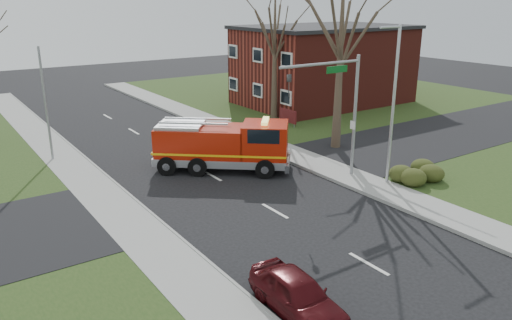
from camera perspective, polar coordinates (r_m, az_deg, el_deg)
ground at (r=23.82m, az=2.17°, el=-5.87°), size 120.00×120.00×0.00m
sidewalk_right at (r=27.68m, az=12.56°, el=-2.65°), size 2.40×80.00×0.15m
sidewalk_left at (r=21.04m, az=-11.72°, el=-9.44°), size 2.40×80.00×0.15m
cross_street_right at (r=42.52m, az=23.77°, el=3.48°), size 30.00×8.00×0.15m
brick_building at (r=48.15m, az=7.76°, el=10.73°), size 15.40×10.40×7.25m
health_center_sign at (r=39.09m, az=3.66°, el=5.03°), size 0.12×2.00×1.40m
hedge_corner at (r=28.96m, az=17.87°, el=-1.12°), size 2.80×2.00×0.90m
bare_tree_near at (r=32.60m, az=9.71°, el=13.86°), size 6.00×6.00×12.00m
bare_tree_far at (r=40.50m, az=2.16°, el=13.55°), size 5.25×5.25×10.50m
traffic_signal_mast at (r=26.77m, az=9.42°, el=7.16°), size 5.29×0.18×6.80m
streetlight_pole at (r=26.84m, az=15.37°, el=6.45°), size 1.48×0.16×8.40m
utility_pole_far at (r=32.64m, az=-22.88°, el=5.76°), size 0.14×0.14×7.00m
fire_engine at (r=29.09m, az=-3.69°, el=1.52°), size 7.55×6.90×3.09m
parked_car_maroon at (r=16.45m, az=4.75°, el=-15.08°), size 1.80×4.05×1.35m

